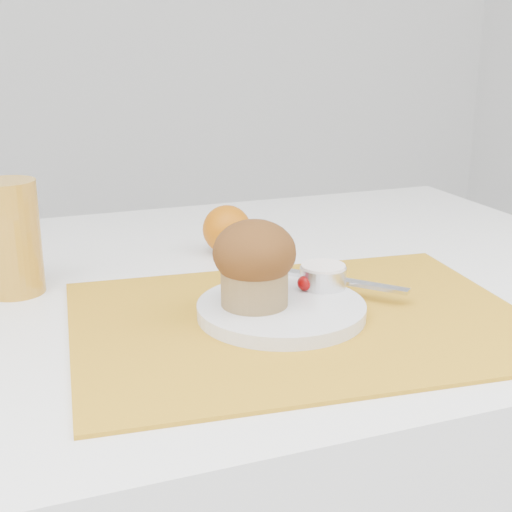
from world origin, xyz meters
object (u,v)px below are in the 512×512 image
object	(u,v)px
muffin	(254,262)
plate	(281,309)
orange	(227,229)
juice_glass	(11,238)

from	to	relation	value
muffin	plate	bearing A→B (deg)	-14.92
plate	orange	distance (m)	0.26
plate	muffin	size ratio (longest dim) A/B	1.97
plate	orange	bearing A→B (deg)	85.17
orange	juice_glass	size ratio (longest dim) A/B	0.50
plate	muffin	xyz separation A→B (m)	(-0.03, 0.01, 0.06)
orange	muffin	world-z (taller)	muffin
orange	muffin	bearing A→B (deg)	-101.41
orange	juice_glass	distance (m)	0.30
juice_glass	orange	bearing A→B (deg)	12.64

